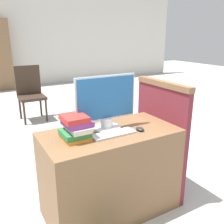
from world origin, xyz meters
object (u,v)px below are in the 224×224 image
Objects in this scene: mouse at (140,129)px; far_chair at (30,91)px; book_stack at (76,127)px; monitor at (106,104)px; keyboard at (113,134)px.

far_chair is (-0.23, 3.02, -0.24)m from mouse.
far_chair is at bearing 94.26° from mouse.
mouse is 0.33× the size of book_stack.
book_stack is at bearing -74.32° from far_chair.
far_chair is at bearing 90.09° from monitor.
book_stack reaches higher than mouse.
mouse is (0.22, -0.17, -0.20)m from monitor.
far_chair reaches higher than mouse.
mouse is at bearing -37.73° from monitor.
mouse is 0.53m from book_stack.
mouse is 3.04m from far_chair.
monitor is 1.48× the size of keyboard.
monitor is at bearing 11.78° from book_stack.
book_stack is 2.95m from far_chair.
book_stack reaches higher than keyboard.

